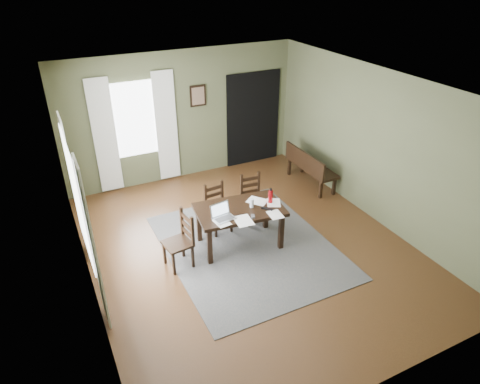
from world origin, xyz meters
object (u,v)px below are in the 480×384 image
dining_table (239,213)px  bench (309,165)px  chair_end (180,241)px  laptop (222,214)px  chair_back_left (218,208)px  water_bottle (271,196)px  chair_back_right (253,199)px

dining_table → bench: bearing=36.6°
chair_end → laptop: (0.69, -0.05, 0.32)m
bench → laptop: 2.99m
chair_back_left → laptop: 0.82m
chair_back_left → laptop: (-0.23, -0.71, 0.34)m
chair_end → bench: bearing=104.6°
chair_end → water_bottle: size_ratio=3.56×
dining_table → laptop: laptop is taller
chair_end → chair_back_right: size_ratio=1.04×
dining_table → bench: (2.25, 1.28, -0.17)m
laptop → water_bottle: bearing=-3.5°
laptop → dining_table: bearing=11.7°
dining_table → laptop: 0.42m
bench → chair_back_left: bearing=106.5°
dining_table → water_bottle: size_ratio=5.80×
chair_back_right → laptop: bearing=-136.9°
chair_end → water_bottle: water_bottle is taller
chair_back_right → water_bottle: 0.76m
chair_back_left → laptop: size_ratio=2.39×
dining_table → chair_end: 1.07m
water_bottle → chair_end: bearing=-179.1°
dining_table → water_bottle: water_bottle is taller
chair_end → chair_back_left: bearing=118.0°
chair_end → chair_back_right: chair_end is taller
dining_table → water_bottle: (0.54, -0.06, 0.21)m
chair_back_right → chair_end: bearing=-152.2°
chair_end → chair_back_left: 1.13m
chair_back_left → chair_back_right: 0.69m
dining_table → chair_end: size_ratio=1.63×
laptop → chair_back_left: bearing=64.2°
chair_back_left → laptop: laptop is taller
dining_table → chair_back_left: 0.62m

